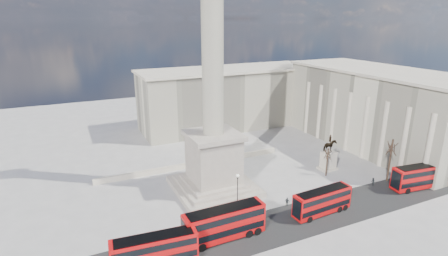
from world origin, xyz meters
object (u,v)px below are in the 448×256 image
red_bus_a (155,250)px  nelsons_column (213,121)px  red_bus_c (322,201)px  red_bus_d (420,176)px  victorian_lamp (238,188)px  pedestrian_walking (326,194)px  pedestrian_crossing (287,202)px  equestrian_statue (328,158)px  red_bus_b (225,223)px  pedestrian_standing (373,182)px

red_bus_a → nelsons_column: bearing=52.5°
red_bus_c → red_bus_d: red_bus_d is taller
red_bus_a → victorian_lamp: (15.94, 8.72, 1.16)m
red_bus_d → pedestrian_walking: 18.75m
red_bus_c → red_bus_d: size_ratio=0.92×
red_bus_c → victorian_lamp: victorian_lamp is taller
red_bus_c → pedestrian_crossing: (-3.61, 4.34, -1.42)m
equestrian_statue → pedestrian_crossing: (-16.12, -8.77, -1.82)m
red_bus_d → red_bus_b: bearing=-174.3°
victorian_lamp → pedestrian_standing: size_ratio=3.71×
equestrian_statue → pedestrian_walking: 13.02m
red_bus_c → red_bus_d: 22.10m
pedestrian_standing → pedestrian_crossing: pedestrian_standing is taller
nelsons_column → pedestrian_crossing: bearing=-51.0°
red_bus_a → pedestrian_walking: bearing=13.7°
red_bus_a → red_bus_b: (10.27, 1.53, 0.25)m
nelsons_column → pedestrian_standing: bearing=-22.4°
pedestrian_walking → pedestrian_crossing: 7.51m
red_bus_a → pedestrian_crossing: size_ratio=7.18×
pedestrian_walking → pedestrian_crossing: pedestrian_walking is taller
nelsons_column → red_bus_d: nelsons_column is taller
pedestrian_walking → pedestrian_crossing: (-7.47, 0.79, -0.07)m
red_bus_a → victorian_lamp: 18.21m
victorian_lamp → pedestrian_standing: victorian_lamp is taller
pedestrian_standing → pedestrian_crossing: 18.73m
victorian_lamp → red_bus_c: bearing=-34.3°
equestrian_statue → pedestrian_standing: bearing=-74.5°
pedestrian_walking → pedestrian_standing: pedestrian_walking is taller
red_bus_b → pedestrian_walking: size_ratio=7.19×
red_bus_b → red_bus_c: bearing=-2.4°
pedestrian_crossing → red_bus_b: bearing=67.4°
pedestrian_standing → pedestrian_walking: bearing=-35.1°
red_bus_a → pedestrian_walking: size_ratio=6.56×
red_bus_b → red_bus_d: size_ratio=1.06×
nelsons_column → pedestrian_walking: (16.15, -11.50, -12.09)m
red_bus_d → equestrian_statue: size_ratio=1.49×
nelsons_column → red_bus_a: 24.37m
red_bus_c → victorian_lamp: bearing=142.3°
pedestrian_standing → red_bus_c: bearing=-22.2°
pedestrian_standing → pedestrian_crossing: (-18.72, 0.61, -0.03)m
equestrian_statue → pedestrian_standing: (2.60, -9.38, -1.80)m
red_bus_d → equestrian_statue: (-9.58, 13.65, 0.23)m
red_bus_d → pedestrian_crossing: (-25.70, 4.87, -1.59)m
nelsons_column → pedestrian_crossing: 18.38m
red_bus_c → victorian_lamp: size_ratio=1.78×
red_bus_b → pedestrian_standing: red_bus_b is taller
red_bus_c → victorian_lamp: 13.64m
red_bus_b → red_bus_d: red_bus_b is taller
nelsons_column → pedestrian_walking: 23.22m
victorian_lamp → red_bus_a: bearing=-151.3°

